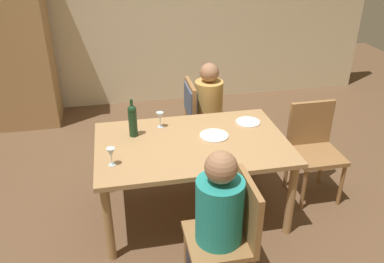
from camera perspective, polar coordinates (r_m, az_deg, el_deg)
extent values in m
plane|color=brown|center=(3.80, 0.00, -11.22)|extent=(10.00, 10.00, 0.00)
cube|color=beige|center=(5.75, -5.66, 17.21)|extent=(6.40, 0.12, 2.70)
cube|color=#A87F51|center=(5.51, -25.56, 11.02)|extent=(1.10, 0.56, 2.10)
cube|color=#A87F51|center=(3.39, 0.00, -1.79)|extent=(1.64, 1.06, 0.04)
cylinder|color=#A87F51|center=(3.18, -11.94, -12.89)|extent=(0.07, 0.07, 0.70)
cylinder|color=#A87F51|center=(3.45, 14.03, -9.55)|extent=(0.07, 0.07, 0.70)
cylinder|color=#A87F51|center=(3.93, -12.14, -4.26)|extent=(0.07, 0.07, 0.70)
cylinder|color=#A87F51|center=(4.15, 8.91, -2.12)|extent=(0.07, 0.07, 0.70)
cylinder|color=olive|center=(3.10, -0.84, -16.70)|extent=(0.04, 0.04, 0.44)
cylinder|color=olive|center=(3.17, 6.18, -15.65)|extent=(0.04, 0.04, 0.44)
cube|color=olive|center=(2.83, 3.79, -15.30)|extent=(0.44, 0.44, 0.04)
cube|color=olive|center=(2.72, 8.09, -10.92)|extent=(0.04, 0.44, 0.44)
cylinder|color=olive|center=(4.69, 4.03, 0.10)|extent=(0.04, 0.04, 0.44)
cylinder|color=olive|center=(4.37, 5.32, -2.17)|extent=(0.04, 0.04, 0.44)
cylinder|color=olive|center=(4.61, -0.54, -0.34)|extent=(0.04, 0.04, 0.44)
cylinder|color=olive|center=(4.28, 0.43, -2.68)|extent=(0.04, 0.04, 0.44)
cube|color=olive|center=(4.37, 2.37, 1.52)|extent=(0.44, 0.44, 0.04)
cube|color=olive|center=(4.23, -0.21, 4.21)|extent=(0.04, 0.44, 0.44)
cube|color=#4C5B75|center=(4.22, -0.21, 4.48)|extent=(0.07, 0.40, 0.31)
cylinder|color=olive|center=(3.99, 20.68, -7.25)|extent=(0.04, 0.04, 0.44)
cylinder|color=olive|center=(3.82, 15.75, -8.11)|extent=(0.04, 0.04, 0.44)
cylinder|color=olive|center=(4.26, 18.16, -4.44)|extent=(0.04, 0.04, 0.44)
cylinder|color=olive|center=(4.09, 13.47, -5.11)|extent=(0.04, 0.04, 0.44)
cube|color=olive|center=(3.91, 17.51, -3.25)|extent=(0.44, 0.44, 0.04)
cube|color=olive|center=(3.95, 16.69, 1.19)|extent=(0.44, 0.04, 0.44)
cylinder|color=#33333D|center=(3.03, 0.32, -17.68)|extent=(0.12, 0.12, 0.46)
cylinder|color=teal|center=(2.67, 3.95, -11.48)|extent=(0.32, 0.32, 0.49)
sphere|color=#996B4C|center=(2.46, 4.21, -5.17)|extent=(0.21, 0.21, 0.21)
cylinder|color=#33333D|center=(4.58, 3.75, -0.41)|extent=(0.11, 0.11, 0.46)
cylinder|color=#33333D|center=(4.43, 4.35, -1.49)|extent=(0.11, 0.11, 0.46)
cylinder|color=tan|center=(4.27, 2.43, 4.30)|extent=(0.30, 0.30, 0.46)
sphere|color=#996B4C|center=(4.15, 2.52, 8.49)|extent=(0.20, 0.20, 0.20)
cylinder|color=#19381E|center=(3.47, -8.50, 1.16)|extent=(0.08, 0.08, 0.24)
sphere|color=#19381E|center=(3.41, -8.65, 3.14)|extent=(0.08, 0.08, 0.08)
cylinder|color=#19381E|center=(3.39, -8.71, 3.93)|extent=(0.03, 0.03, 0.08)
cylinder|color=silver|center=(3.64, -4.57, 0.67)|extent=(0.06, 0.06, 0.00)
cylinder|color=silver|center=(3.62, -4.59, 1.19)|extent=(0.01, 0.01, 0.07)
cone|color=silver|center=(3.59, -4.64, 2.22)|extent=(0.07, 0.07, 0.07)
cylinder|color=silver|center=(3.13, -11.41, -4.71)|extent=(0.06, 0.06, 0.00)
cylinder|color=silver|center=(3.11, -11.47, -4.13)|extent=(0.01, 0.01, 0.07)
cone|color=silver|center=(3.07, -11.59, -2.99)|extent=(0.07, 0.07, 0.07)
cylinder|color=white|center=(3.47, 3.19, -0.59)|extent=(0.25, 0.25, 0.01)
cylinder|color=white|center=(3.74, 8.05, 1.36)|extent=(0.23, 0.23, 0.01)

